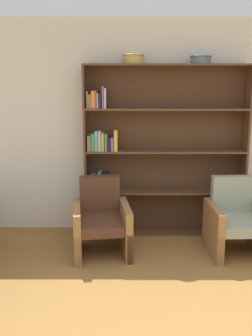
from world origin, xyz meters
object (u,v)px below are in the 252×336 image
at_px(bowl_copper, 200,59).
at_px(armchair_cushioned, 235,221).
at_px(armchair_leather, 101,221).
at_px(bookshelf, 152,154).
at_px(bowl_terracotta, 133,58).

relative_size(bowl_copper, armchair_cushioned, 0.31).
xyz_separation_m(bowl_copper, armchair_leather, (-1.20, -0.59, -1.86)).
distance_m(bookshelf, bowl_terracotta, 1.22).
distance_m(bowl_copper, armchair_leather, 2.29).
xyz_separation_m(bookshelf, armchair_cushioned, (0.94, -0.62, -0.68)).
bearing_deg(armchair_leather, bookshelf, -143.18).
xyz_separation_m(bowl_terracotta, armchair_cushioned, (1.19, -0.59, -1.87)).
bearing_deg(bookshelf, bowl_terracotta, -173.46).
xyz_separation_m(bowl_terracotta, armchair_leather, (-0.38, -0.59, -1.87)).
distance_m(bookshelf, armchair_leather, 1.12).
height_order(bookshelf, armchair_leather, bookshelf).
bearing_deg(bowl_copper, bookshelf, 177.06).
bearing_deg(bowl_terracotta, armchair_leather, -122.67).
height_order(armchair_leather, armchair_cushioned, same).
distance_m(bookshelf, bowl_copper, 1.31).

